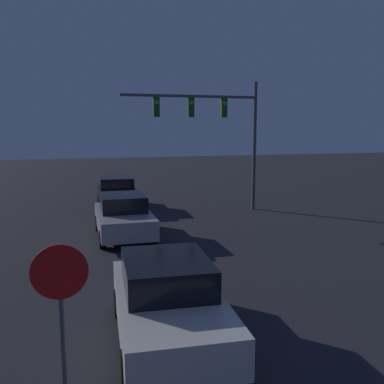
{
  "coord_description": "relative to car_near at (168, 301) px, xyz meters",
  "views": [
    {
      "loc": [
        -3.99,
        1.43,
        4.09
      ],
      "look_at": [
        0.0,
        14.93,
        1.95
      ],
      "focal_mm": 40.0,
      "sensor_mm": 36.0,
      "label": 1
    }
  ],
  "objects": [
    {
      "name": "car_far",
      "position": [
        0.65,
        14.02,
        0.0
      ],
      "size": [
        2.16,
        4.31,
        1.59
      ],
      "rotation": [
        0.0,
        0.0,
        3.08
      ],
      "color": "black",
      "rests_on": "ground_plane"
    },
    {
      "name": "car_near",
      "position": [
        0.0,
        0.0,
        0.0
      ],
      "size": [
        2.2,
        4.33,
        1.59
      ],
      "rotation": [
        0.0,
        0.0,
        3.07
      ],
      "color": "beige",
      "rests_on": "ground_plane"
    },
    {
      "name": "stop_sign",
      "position": [
        -1.92,
        -1.63,
        0.97
      ],
      "size": [
        0.79,
        0.07,
        2.5
      ],
      "color": "#4C4C51",
      "rests_on": "ground_plane"
    },
    {
      "name": "car_mid",
      "position": [
        0.21,
        8.17,
        0.0
      ],
      "size": [
        2.02,
        4.24,
        1.59
      ],
      "rotation": [
        0.0,
        0.0,
        3.12
      ],
      "color": "#99999E",
      "rests_on": "ground_plane"
    },
    {
      "name": "traffic_signal_mast",
      "position": [
        5.22,
        11.88,
        3.56
      ],
      "size": [
        6.65,
        0.3,
        6.27
      ],
      "color": "#4C4C51",
      "rests_on": "ground_plane"
    }
  ]
}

